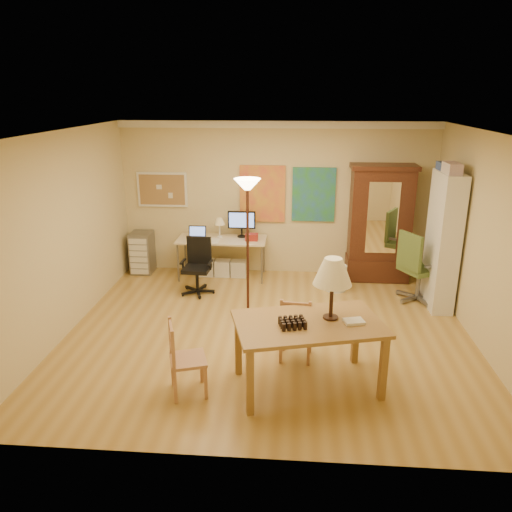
# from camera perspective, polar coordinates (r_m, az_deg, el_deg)

# --- Properties ---
(floor) EXTENTS (5.50, 5.50, 0.00)m
(floor) POSITION_cam_1_polar(r_m,az_deg,el_deg) (6.98, 1.40, -8.72)
(floor) COLOR #A97F3C
(floor) RESTS_ON ground
(crown_molding) EXTENTS (5.50, 0.08, 0.12)m
(crown_molding) POSITION_cam_1_polar(r_m,az_deg,el_deg) (8.69, 2.47, 14.78)
(crown_molding) COLOR white
(crown_molding) RESTS_ON floor
(corkboard) EXTENTS (0.90, 0.04, 0.62)m
(corkboard) POSITION_cam_1_polar(r_m,az_deg,el_deg) (9.15, -10.67, 7.47)
(corkboard) COLOR #9A6848
(corkboard) RESTS_ON floor
(art_panel_left) EXTENTS (0.80, 0.04, 1.00)m
(art_panel_left) POSITION_cam_1_polar(r_m,az_deg,el_deg) (8.87, 0.74, 7.11)
(art_panel_left) COLOR yellow
(art_panel_left) RESTS_ON floor
(art_panel_right) EXTENTS (0.75, 0.04, 0.95)m
(art_panel_right) POSITION_cam_1_polar(r_m,az_deg,el_deg) (8.86, 6.61, 6.98)
(art_panel_right) COLOR #2966A4
(art_panel_right) RESTS_ON floor
(dining_table) EXTENTS (1.78, 1.33, 1.49)m
(dining_table) POSITION_cam_1_polar(r_m,az_deg,el_deg) (5.46, 7.03, -5.92)
(dining_table) COLOR olive
(dining_table) RESTS_ON floor
(ladder_chair_back) EXTENTS (0.42, 0.41, 0.84)m
(ladder_chair_back) POSITION_cam_1_polar(r_m,az_deg,el_deg) (6.19, 4.60, -8.44)
(ladder_chair_back) COLOR #AE7B4F
(ladder_chair_back) RESTS_ON floor
(ladder_chair_left) EXTENTS (0.48, 0.50, 0.86)m
(ladder_chair_left) POSITION_cam_1_polar(r_m,az_deg,el_deg) (5.57, -8.07, -11.73)
(ladder_chair_left) COLOR #AE7B4F
(ladder_chair_left) RESTS_ON floor
(torchiere_lamp) EXTENTS (0.37, 0.37, 2.04)m
(torchiere_lamp) POSITION_cam_1_polar(r_m,az_deg,el_deg) (6.94, -0.98, 5.54)
(torchiere_lamp) COLOR #3F2019
(torchiere_lamp) RESTS_ON floor
(computer_desk) EXTENTS (1.56, 0.68, 1.18)m
(computer_desk) POSITION_cam_1_polar(r_m,az_deg,el_deg) (8.89, -3.70, 0.32)
(computer_desk) COLOR #C6B791
(computer_desk) RESTS_ON floor
(office_chair_black) EXTENTS (0.56, 0.56, 0.92)m
(office_chair_black) POSITION_cam_1_polar(r_m,az_deg,el_deg) (8.26, -6.68, -2.58)
(office_chair_black) COLOR black
(office_chair_black) RESTS_ON floor
(office_chair_green) EXTENTS (0.70, 0.70, 1.13)m
(office_chair_green) POSITION_cam_1_polar(r_m,az_deg,el_deg) (8.27, 17.85, -2.92)
(office_chair_green) COLOR slate
(office_chair_green) RESTS_ON floor
(drawer_cart) EXTENTS (0.38, 0.45, 0.75)m
(drawer_cart) POSITION_cam_1_polar(r_m,az_deg,el_deg) (9.33, -12.88, 0.39)
(drawer_cart) COLOR slate
(drawer_cart) RESTS_ON floor
(armoire) EXTENTS (1.10, 0.52, 2.02)m
(armoire) POSITION_cam_1_polar(r_m,az_deg,el_deg) (8.88, 13.90, 2.79)
(armoire) COLOR #38180F
(armoire) RESTS_ON floor
(bookshelf) EXTENTS (0.31, 0.83, 2.07)m
(bookshelf) POSITION_cam_1_polar(r_m,az_deg,el_deg) (7.97, 20.55, 1.54)
(bookshelf) COLOR white
(bookshelf) RESTS_ON floor
(wastebin) EXTENTS (0.35, 0.35, 0.43)m
(wastebin) POSITION_cam_1_polar(r_m,az_deg,el_deg) (8.42, 9.13, -2.47)
(wastebin) COLOR silver
(wastebin) RESTS_ON floor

